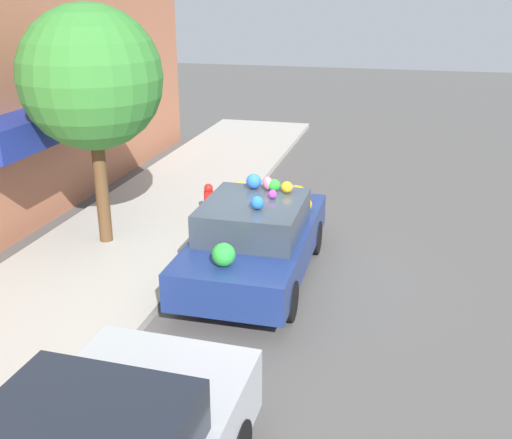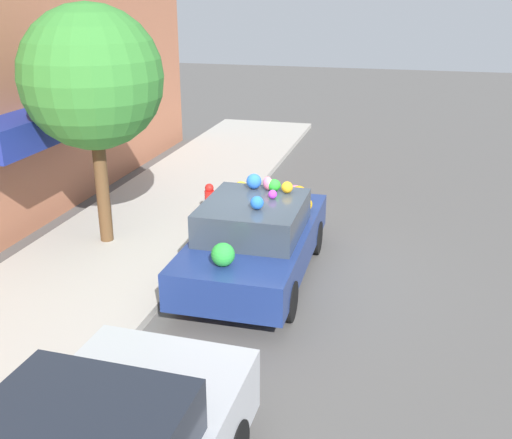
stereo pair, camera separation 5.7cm
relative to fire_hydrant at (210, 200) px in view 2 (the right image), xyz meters
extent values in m
plane|color=#565451|center=(-2.26, -1.56, -0.48)|extent=(60.00, 60.00, 0.00)
cube|color=#B2ADA3|center=(-2.26, 1.14, -0.41)|extent=(24.00, 3.20, 0.14)
cube|color=navy|center=(-1.29, 2.79, 1.69)|extent=(3.76, 0.90, 0.55)
cylinder|color=brown|center=(-1.72, 1.46, 0.73)|extent=(0.24, 0.24, 2.14)
sphere|color=#388433|center=(-1.72, 1.46, 2.66)|extent=(2.47, 2.47, 2.47)
cylinder|color=red|center=(0.00, 0.00, -0.07)|extent=(0.20, 0.20, 0.55)
sphere|color=red|center=(0.00, 0.00, 0.26)|extent=(0.18, 0.18, 0.18)
cube|color=navy|center=(-2.26, -1.59, 0.11)|extent=(4.01, 1.79, 0.58)
cube|color=#333D47|center=(-2.42, -1.59, 0.66)|extent=(1.81, 1.56, 0.52)
cylinder|color=black|center=(-1.03, -0.77, -0.18)|extent=(0.61, 0.18, 0.61)
cylinder|color=black|center=(-1.02, -2.39, -0.18)|extent=(0.61, 0.18, 0.61)
cylinder|color=black|center=(-3.51, -0.79, -0.18)|extent=(0.61, 0.18, 0.61)
cylinder|color=black|center=(-3.50, -2.41, -0.18)|extent=(0.61, 0.18, 0.61)
sphere|color=yellow|center=(-0.79, -0.91, 0.56)|extent=(0.33, 0.33, 0.30)
ellipsoid|color=pink|center=(-1.34, -1.37, 0.51)|extent=(0.37, 0.37, 0.20)
sphere|color=#FC9D12|center=(-0.87, -2.03, 0.57)|extent=(0.43, 0.43, 0.33)
ellipsoid|color=pink|center=(-1.78, -1.67, 1.04)|extent=(0.28, 0.26, 0.23)
sphere|color=blue|center=(-2.75, -1.73, 1.03)|extent=(0.29, 0.29, 0.21)
sphere|color=gold|center=(-1.85, -2.01, 1.02)|extent=(0.27, 0.27, 0.19)
ellipsoid|color=red|center=(-1.26, -1.52, 0.48)|extent=(0.23, 0.22, 0.15)
sphere|color=white|center=(-0.58, -1.91, 0.53)|extent=(0.31, 0.31, 0.25)
sphere|color=purple|center=(-0.70, -1.66, 0.53)|extent=(0.34, 0.34, 0.24)
ellipsoid|color=green|center=(-1.80, -1.78, 1.02)|extent=(0.20, 0.22, 0.20)
ellipsoid|color=black|center=(-1.03, -1.72, 0.45)|extent=(0.17, 0.21, 0.09)
sphere|color=blue|center=(-1.77, -1.42, 1.05)|extent=(0.36, 0.36, 0.26)
sphere|color=green|center=(-3.76, -1.50, 0.57)|extent=(0.34, 0.34, 0.34)
sphere|color=green|center=(-0.74, -1.02, 0.50)|extent=(0.26, 0.26, 0.19)
sphere|color=#AD33C4|center=(-2.20, -1.85, 0.99)|extent=(0.19, 0.19, 0.14)
ellipsoid|color=pink|center=(-0.61, -1.92, 0.53)|extent=(0.37, 0.39, 0.26)
sphere|color=#F2A211|center=(-1.26, -2.22, 0.54)|extent=(0.31, 0.31, 0.26)
cylinder|color=black|center=(-6.62, -0.82, -0.15)|extent=(0.66, 0.19, 0.66)
camera|label=1|loc=(-11.08, -3.86, 4.04)|focal=42.00mm
camera|label=2|loc=(-11.07, -3.91, 4.04)|focal=42.00mm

